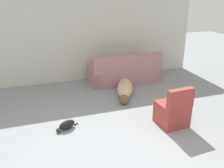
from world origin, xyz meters
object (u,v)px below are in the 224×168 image
Objects in this scene: couch at (125,73)px; side_chair at (173,111)px; dog at (125,89)px; cat at (66,125)px.

couch is 2.55m from side_chair.
side_chair reaches higher than dog.
dog is at bearing -83.32° from side_chair.
cat is 2.06m from side_chair.
cat is at bearing -31.43° from dog.
couch is at bearing -93.97° from side_chair.
couch is at bearing -178.03° from dog.
cat is (-1.99, -2.03, -0.19)m from couch.
side_chair is (1.99, -0.52, 0.21)m from cat.
couch is 0.91m from dog.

